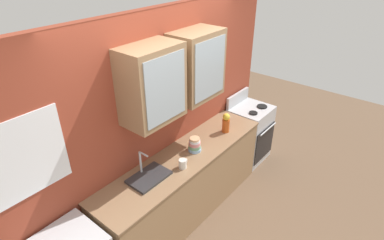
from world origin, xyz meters
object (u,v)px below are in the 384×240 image
(stove_range, at_px, (249,133))
(bowl_stack, at_px, (195,145))
(cup_near_sink, at_px, (183,164))
(sink_faucet, at_px, (149,176))
(vase, at_px, (226,123))

(stove_range, height_order, bowl_stack, stove_range)
(bowl_stack, bearing_deg, stove_range, 0.69)
(bowl_stack, distance_m, cup_near_sink, 0.35)
(sink_faucet, xyz_separation_m, bowl_stack, (0.70, -0.06, 0.06))
(bowl_stack, bearing_deg, cup_near_sink, -162.94)
(sink_faucet, height_order, vase, sink_faucet)
(stove_range, distance_m, cup_near_sink, 1.80)
(stove_range, xyz_separation_m, cup_near_sink, (-1.72, -0.12, 0.49))
(bowl_stack, bearing_deg, vase, -4.51)
(cup_near_sink, bearing_deg, bowl_stack, 17.06)
(stove_range, bearing_deg, vase, -175.46)
(vase, xyz_separation_m, cup_near_sink, (-0.93, -0.06, -0.08))
(sink_faucet, distance_m, vase, 1.30)
(vase, distance_m, cup_near_sink, 0.93)
(sink_faucet, distance_m, bowl_stack, 0.70)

